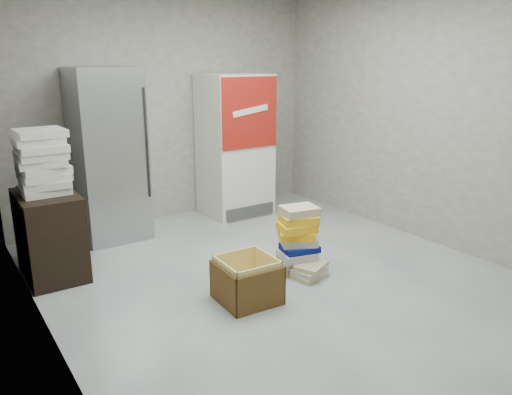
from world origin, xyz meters
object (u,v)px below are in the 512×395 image
at_px(cardboard_box, 247,283).
at_px(phonebook_stack_main, 298,239).
at_px(steel_fridge, 108,155).
at_px(coke_cooler, 235,145).
at_px(wood_shelf, 50,235).

bearing_deg(cardboard_box, phonebook_stack_main, 21.05).
bearing_deg(steel_fridge, cardboard_box, -79.46).
bearing_deg(coke_cooler, steel_fridge, 179.82).
height_order(steel_fridge, cardboard_box, steel_fridge).
bearing_deg(wood_shelf, cardboard_box, -49.84).
bearing_deg(steel_fridge, coke_cooler, -0.18).
bearing_deg(steel_fridge, wood_shelf, -138.69).
bearing_deg(wood_shelf, steel_fridge, 41.31).
height_order(coke_cooler, phonebook_stack_main, coke_cooler).
relative_size(wood_shelf, phonebook_stack_main, 1.25).
relative_size(phonebook_stack_main, cardboard_box, 1.30).
relative_size(steel_fridge, coke_cooler, 1.06).
bearing_deg(steel_fridge, phonebook_stack_main, -59.67).
relative_size(coke_cooler, cardboard_box, 3.65).
height_order(wood_shelf, cardboard_box, wood_shelf).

